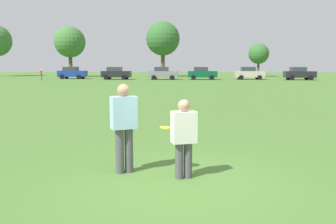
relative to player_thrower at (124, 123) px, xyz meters
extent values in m
plane|color=#47702D|center=(1.13, -0.54, -1.02)|extent=(188.69, 188.69, 0.00)
cylinder|color=#4C4C51|center=(-0.09, -0.04, -0.56)|extent=(0.17, 0.17, 0.91)
cylinder|color=#4C4C51|center=(0.09, 0.04, -0.56)|extent=(0.17, 0.17, 0.91)
cube|color=#9EC6E5|center=(0.00, 0.00, 0.22)|extent=(0.57, 0.47, 0.65)
sphere|color=tan|center=(0.00, 0.00, 0.66)|extent=(0.25, 0.25, 0.25)
cylinder|color=#4C4C51|center=(1.29, -0.26, -0.67)|extent=(0.16, 0.16, 0.70)
cylinder|color=#4C4C51|center=(1.12, -0.32, -0.67)|extent=(0.16, 0.16, 0.70)
cube|color=silver|center=(1.20, -0.29, -0.01)|extent=(0.52, 0.40, 0.61)
sphere|color=tan|center=(1.20, -0.29, 0.40)|extent=(0.23, 0.23, 0.23)
cylinder|color=yellow|center=(0.85, 0.08, -0.10)|extent=(0.27, 0.27, 0.07)
cube|color=#D8590C|center=(1.20, 9.39, -1.00)|extent=(0.32, 0.32, 0.03)
cone|color=orange|center=(1.20, 9.39, -0.76)|extent=(0.24, 0.24, 0.45)
cube|color=navy|center=(-16.21, 45.93, -0.24)|extent=(4.24, 1.89, 0.90)
cube|color=#2D333D|center=(-16.46, 45.93, 0.48)|extent=(2.04, 1.68, 0.64)
cylinder|color=black|center=(-14.89, 46.90, -0.69)|extent=(0.66, 0.23, 0.66)
cylinder|color=black|center=(-14.93, 44.90, -0.69)|extent=(0.66, 0.23, 0.66)
cylinder|color=black|center=(-17.49, 46.96, -0.69)|extent=(0.66, 0.23, 0.66)
cylinder|color=black|center=(-17.54, 44.96, -0.69)|extent=(0.66, 0.23, 0.66)
cube|color=black|center=(-9.07, 44.11, -0.24)|extent=(4.24, 1.89, 0.90)
cube|color=#2D333D|center=(-9.32, 44.11, 0.48)|extent=(2.04, 1.68, 0.64)
cylinder|color=black|center=(-7.75, 45.08, -0.69)|extent=(0.66, 0.23, 0.66)
cylinder|color=black|center=(-7.79, 43.08, -0.69)|extent=(0.66, 0.23, 0.66)
cylinder|color=black|center=(-10.35, 45.14, -0.69)|extent=(0.66, 0.23, 0.66)
cylinder|color=black|center=(-10.40, 43.14, -0.69)|extent=(0.66, 0.23, 0.66)
cube|color=slate|center=(-2.15, 43.95, -0.24)|extent=(4.24, 1.89, 0.90)
cube|color=#2D333D|center=(-2.40, 43.96, 0.48)|extent=(2.04, 1.68, 0.64)
cylinder|color=black|center=(-0.82, 44.92, -0.69)|extent=(0.66, 0.23, 0.66)
cylinder|color=black|center=(-0.87, 42.92, -0.69)|extent=(0.66, 0.23, 0.66)
cylinder|color=black|center=(-3.43, 44.98, -0.69)|extent=(0.66, 0.23, 0.66)
cylinder|color=black|center=(-3.47, 42.98, -0.69)|extent=(0.66, 0.23, 0.66)
cube|color=#0C4C2D|center=(3.53, 44.33, -0.24)|extent=(4.24, 1.89, 0.90)
cube|color=#2D333D|center=(3.28, 44.33, 0.48)|extent=(2.04, 1.68, 0.64)
cylinder|color=black|center=(4.85, 45.30, -0.69)|extent=(0.66, 0.23, 0.66)
cylinder|color=black|center=(4.81, 43.30, -0.69)|extent=(0.66, 0.23, 0.66)
cylinder|color=black|center=(2.25, 45.35, -0.69)|extent=(0.66, 0.23, 0.66)
cylinder|color=black|center=(2.20, 43.36, -0.69)|extent=(0.66, 0.23, 0.66)
cube|color=#B7AD99|center=(10.39, 45.06, -0.24)|extent=(4.24, 1.89, 0.90)
cube|color=#2D333D|center=(10.14, 45.07, 0.48)|extent=(2.04, 1.68, 0.64)
cylinder|color=black|center=(11.72, 46.03, -0.69)|extent=(0.66, 0.23, 0.66)
cylinder|color=black|center=(11.67, 44.03, -0.69)|extent=(0.66, 0.23, 0.66)
cylinder|color=black|center=(9.11, 46.09, -0.69)|extent=(0.66, 0.23, 0.66)
cylinder|color=black|center=(9.07, 44.09, -0.69)|extent=(0.66, 0.23, 0.66)
cube|color=black|center=(17.23, 43.88, -0.24)|extent=(4.24, 1.89, 0.90)
cube|color=#2D333D|center=(16.98, 43.89, 0.48)|extent=(2.04, 1.68, 0.64)
cylinder|color=black|center=(18.55, 44.85, -0.69)|extent=(0.66, 0.23, 0.66)
cylinder|color=black|center=(18.51, 42.85, -0.69)|extent=(0.66, 0.23, 0.66)
cylinder|color=black|center=(15.95, 44.91, -0.69)|extent=(0.66, 0.23, 0.66)
cylinder|color=black|center=(15.90, 42.91, -0.69)|extent=(0.66, 0.23, 0.66)
cylinder|color=#4C4C51|center=(-19.26, 41.64, -0.63)|extent=(0.14, 0.14, 0.77)
cylinder|color=#4C4C51|center=(-19.20, 41.49, -0.63)|extent=(0.14, 0.14, 0.77)
cube|color=red|center=(-19.23, 41.56, 0.03)|extent=(0.39, 0.48, 0.55)
sphere|color=beige|center=(-19.23, 41.56, 0.40)|extent=(0.21, 0.21, 0.21)
cylinder|color=brown|center=(-19.40, 54.76, 0.88)|extent=(0.63, 0.63, 3.80)
sphere|color=#3D7033|center=(-19.40, 54.76, 5.09)|extent=(5.43, 5.43, 5.43)
cylinder|color=brown|center=(-3.06, 56.10, 1.08)|extent=(0.70, 0.70, 4.19)
sphere|color=#33662D|center=(-3.06, 56.10, 5.72)|extent=(5.99, 5.99, 5.99)
cylinder|color=brown|center=(14.03, 57.06, 0.25)|extent=(0.42, 0.42, 2.54)
sphere|color=#33662D|center=(14.03, 57.06, 3.06)|extent=(3.63, 3.63, 3.63)
camera|label=1|loc=(1.26, -6.85, 1.17)|focal=37.38mm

